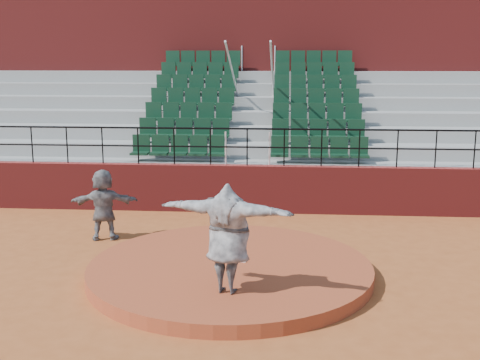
% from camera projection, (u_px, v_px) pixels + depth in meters
% --- Properties ---
extents(ground, '(90.00, 90.00, 0.00)m').
position_uv_depth(ground, '(230.00, 276.00, 11.72)').
color(ground, '#A04F24').
rests_on(ground, ground).
extents(pitchers_mound, '(5.50, 5.50, 0.25)m').
position_uv_depth(pitchers_mound, '(230.00, 270.00, 11.69)').
color(pitchers_mound, '#9B4022').
rests_on(pitchers_mound, ground).
extents(pitching_rubber, '(0.60, 0.15, 0.03)m').
position_uv_depth(pitching_rubber, '(231.00, 260.00, 11.81)').
color(pitching_rubber, white).
rests_on(pitching_rubber, pitchers_mound).
extents(boundary_wall, '(24.00, 0.30, 1.30)m').
position_uv_depth(boundary_wall, '(247.00, 189.00, 16.47)').
color(boundary_wall, maroon).
rests_on(boundary_wall, ground).
extents(wall_railing, '(24.04, 0.05, 1.03)m').
position_uv_depth(wall_railing, '(247.00, 139.00, 16.20)').
color(wall_railing, black).
rests_on(wall_railing, boundary_wall).
extents(seating_deck, '(24.00, 5.97, 4.63)m').
position_uv_depth(seating_deck, '(254.00, 142.00, 19.88)').
color(seating_deck, gray).
rests_on(seating_deck, ground).
extents(press_box_facade, '(24.00, 3.00, 7.10)m').
position_uv_depth(press_box_facade, '(260.00, 74.00, 23.32)').
color(press_box_facade, maroon).
rests_on(press_box_facade, ground).
extents(pitcher, '(2.41, 1.20, 1.89)m').
position_uv_depth(pitcher, '(228.00, 238.00, 10.09)').
color(pitcher, black).
rests_on(pitcher, pitchers_mound).
extents(fielder, '(1.61, 0.72, 1.67)m').
position_uv_depth(fielder, '(104.00, 204.00, 13.92)').
color(fielder, black).
rests_on(fielder, ground).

